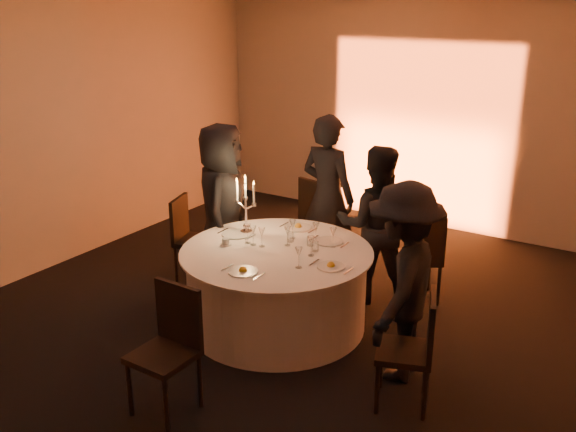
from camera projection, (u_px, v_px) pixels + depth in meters
The scene contains 33 objects.
floor at pixel (277, 324), 6.20m from camera, with size 7.00×7.00×0.00m, color black.
wall_back at pixel (421, 115), 8.50m from camera, with size 7.00×7.00×0.00m, color #AEA9A2.
wall_left at pixel (54, 137), 7.22m from camera, with size 7.00×7.00×0.00m, color #AEA9A2.
uplighter_fixture at pixel (405, 224), 8.73m from camera, with size 0.25×0.12×0.10m, color black.
banquet_table at pixel (277, 288), 6.07m from camera, with size 1.80×1.80×0.77m.
chair_left at pixel (189, 234), 7.04m from camera, with size 0.51×0.51×0.94m.
chair_back_left at pixel (320, 216), 7.45m from camera, with size 0.54×0.54×1.03m.
chair_back_right at pixel (421, 254), 6.48m from camera, with size 0.58×0.58×0.95m.
chair_right at pixel (415, 344), 4.82m from camera, with size 0.53×0.53×0.94m.
chair_front at pixel (170, 342), 4.80m from camera, with size 0.44×0.44×0.99m.
guest_left at pixel (222, 205), 6.85m from camera, with size 0.87×0.56×1.77m, color black.
guest_back_left at pixel (328, 197), 7.04m from camera, with size 0.67×0.44×1.83m, color black.
guest_back_right at pixel (375, 225), 6.47m from camera, with size 0.79×0.62×1.63m, color black.
guest_right at pixel (403, 283), 5.13m from camera, with size 1.08×0.62×1.67m, color black.
plate_left at pixel (236, 234), 6.33m from camera, with size 0.36×0.29×0.01m.
plate_back_left at pixel (298, 227), 6.50m from camera, with size 0.36×0.28×0.08m.
plate_back_right at pixel (329, 241), 6.14m from camera, with size 0.35×0.27×0.01m.
plate_right at pixel (331, 265), 5.57m from camera, with size 0.36×0.25×0.08m.
plate_front at pixel (243, 270), 5.47m from camera, with size 0.36×0.26×0.08m.
coffee_cup at pixel (226, 242), 6.07m from camera, with size 0.11×0.11×0.07m.
candelabra at pixel (246, 213), 6.32m from camera, with size 0.25×0.12×0.60m.
wine_glass_a at pixel (262, 233), 5.99m from camera, with size 0.07×0.07×0.19m.
wine_glass_b at pixel (292, 225), 6.19m from camera, with size 0.07×0.07×0.19m.
wine_glass_c at pixel (253, 231), 6.03m from camera, with size 0.07×0.07×0.19m.
wine_glass_d at pixel (316, 228), 6.12m from camera, with size 0.07×0.07×0.19m.
wine_glass_e at pixel (288, 232), 6.02m from camera, with size 0.07×0.07×0.19m.
wine_glass_f at pixel (311, 242), 5.78m from camera, with size 0.07×0.07×0.19m.
wine_glass_g at pixel (299, 253), 5.52m from camera, with size 0.07×0.07×0.19m.
wine_glass_h at pixel (333, 233), 5.98m from camera, with size 0.07×0.07×0.19m.
wine_glass_i at pixel (247, 229), 6.08m from camera, with size 0.07×0.07×0.19m.
tumbler_a at pixel (291, 237), 6.14m from camera, with size 0.07×0.07×0.09m, color white.
tumbler_b at pixel (310, 241), 6.05m from camera, with size 0.07×0.07×0.09m, color white.
tumbler_c at pixel (315, 246), 5.92m from camera, with size 0.07×0.07×0.09m, color white.
Camera 1 is at (3.03, -4.60, 3.02)m, focal length 40.00 mm.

